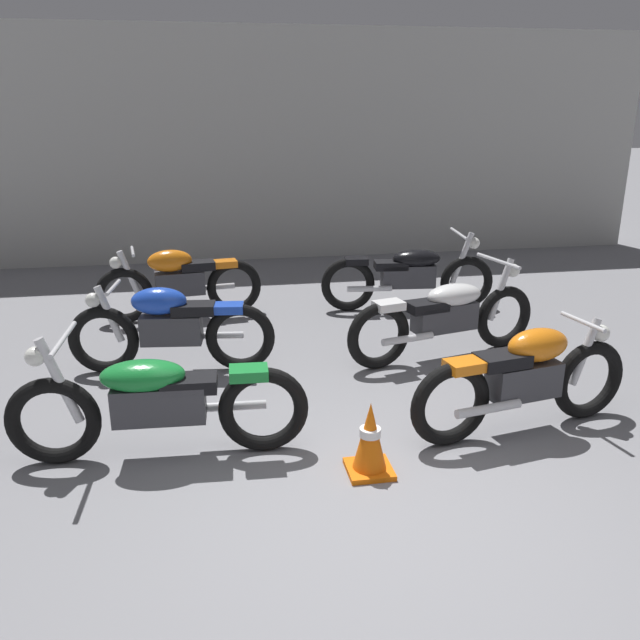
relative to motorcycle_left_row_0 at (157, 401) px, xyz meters
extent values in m
plane|color=gray|center=(1.43, -0.96, -0.45)|extent=(60.00, 60.00, 0.00)
cube|color=#B2B2AD|center=(1.43, 6.37, 1.35)|extent=(12.78, 0.24, 3.60)
torus|color=black|center=(-0.74, 0.03, -0.12)|extent=(0.67, 0.14, 0.67)
torus|color=black|center=(0.76, -0.04, -0.12)|extent=(0.67, 0.14, 0.67)
cylinder|color=silver|center=(-0.66, 0.03, 0.19)|extent=(0.28, 0.08, 0.66)
cube|color=#38383D|center=(0.01, 0.00, -0.02)|extent=(0.67, 0.27, 0.28)
ellipsoid|color=#197F33|center=(-0.09, 0.00, 0.20)|extent=(0.62, 0.35, 0.22)
cube|color=black|center=(0.23, -0.01, 0.12)|extent=(0.41, 0.26, 0.10)
cube|color=#197F33|center=(0.66, -0.03, 0.18)|extent=(0.29, 0.21, 0.08)
cylinder|color=silver|center=(-0.60, 0.03, 0.50)|extent=(0.07, 0.68, 0.04)
sphere|color=white|center=(-0.80, 0.04, 0.38)|extent=(0.14, 0.14, 0.14)
cylinder|color=silver|center=(0.52, 0.10, -0.14)|extent=(0.55, 0.10, 0.07)
torus|color=black|center=(-0.60, 1.71, -0.12)|extent=(0.68, 0.19, 0.67)
torus|color=black|center=(0.69, 1.56, -0.12)|extent=(0.68, 0.19, 0.67)
cylinder|color=silver|center=(-0.53, 1.70, 0.14)|extent=(0.25, 0.10, 0.56)
cube|color=#38383D|center=(0.04, 1.64, -0.02)|extent=(0.60, 0.31, 0.28)
ellipsoid|color=blue|center=(-0.06, 1.65, 0.26)|extent=(0.55, 0.34, 0.26)
cube|color=black|center=(0.26, 1.61, 0.18)|extent=(0.43, 0.29, 0.10)
cube|color=blue|center=(0.59, 1.57, 0.18)|extent=(0.30, 0.23, 0.08)
cylinder|color=silver|center=(-0.47, 1.70, 0.40)|extent=(0.09, 0.48, 0.04)
sphere|color=white|center=(-0.66, 1.72, 0.28)|extent=(0.14, 0.14, 0.14)
cylinder|color=silver|center=(0.45, 1.72, -0.14)|extent=(0.55, 0.13, 0.07)
torus|color=black|center=(-0.57, 3.23, -0.12)|extent=(0.68, 0.19, 0.67)
torus|color=black|center=(0.72, 3.39, -0.12)|extent=(0.68, 0.19, 0.67)
cylinder|color=silver|center=(-0.49, 3.24, 0.14)|extent=(0.25, 0.10, 0.56)
cube|color=#38383D|center=(0.08, 3.31, -0.02)|extent=(0.60, 0.31, 0.28)
ellipsoid|color=orange|center=(-0.02, 3.30, 0.26)|extent=(0.55, 0.34, 0.26)
cube|color=black|center=(0.30, 3.34, 0.18)|extent=(0.43, 0.29, 0.10)
cube|color=orange|center=(0.62, 3.38, 0.18)|extent=(0.30, 0.23, 0.08)
cylinder|color=silver|center=(-0.43, 3.25, 0.40)|extent=(0.10, 0.48, 0.04)
sphere|color=white|center=(-0.63, 3.22, 0.28)|extent=(0.14, 0.14, 0.14)
cylinder|color=silver|center=(0.46, 3.49, -0.14)|extent=(0.55, 0.14, 0.07)
torus|color=black|center=(3.44, 0.04, -0.12)|extent=(0.68, 0.23, 0.67)
torus|color=black|center=(2.16, -0.20, -0.12)|extent=(0.68, 0.23, 0.67)
cylinder|color=silver|center=(3.36, 0.03, 0.14)|extent=(0.25, 0.11, 0.56)
cube|color=#38383D|center=(2.80, -0.08, -0.02)|extent=(0.61, 0.34, 0.28)
ellipsoid|color=orange|center=(2.90, -0.06, 0.26)|extent=(0.56, 0.37, 0.26)
cube|color=black|center=(2.58, -0.12, 0.18)|extent=(0.44, 0.31, 0.10)
cube|color=orange|center=(2.26, -0.18, 0.18)|extent=(0.31, 0.25, 0.08)
cylinder|color=silver|center=(3.30, 0.02, 0.40)|extent=(0.12, 0.48, 0.04)
sphere|color=white|center=(3.50, 0.05, 0.28)|extent=(0.14, 0.14, 0.14)
cylinder|color=silver|center=(2.43, -0.28, -0.14)|extent=(0.55, 0.17, 0.07)
torus|color=black|center=(3.47, 1.71, -0.12)|extent=(0.68, 0.26, 0.67)
torus|color=black|center=(2.01, 1.36, -0.12)|extent=(0.68, 0.26, 0.67)
cylinder|color=silver|center=(3.39, 1.69, 0.19)|extent=(0.28, 0.13, 0.66)
cube|color=#38383D|center=(2.74, 1.54, -0.02)|extent=(0.70, 0.39, 0.28)
ellipsoid|color=white|center=(2.84, 1.56, 0.20)|extent=(0.66, 0.45, 0.22)
cube|color=black|center=(2.53, 1.49, 0.12)|extent=(0.44, 0.33, 0.10)
cube|color=white|center=(2.11, 1.39, 0.18)|extent=(0.32, 0.26, 0.08)
cylinder|color=silver|center=(3.34, 1.68, 0.50)|extent=(0.19, 0.67, 0.04)
sphere|color=white|center=(3.53, 1.72, 0.38)|extent=(0.14, 0.14, 0.14)
cylinder|color=silver|center=(2.29, 1.29, -0.14)|extent=(0.55, 0.20, 0.07)
torus|color=black|center=(3.61, 3.10, -0.12)|extent=(0.68, 0.17, 0.67)
torus|color=black|center=(2.12, 3.24, -0.12)|extent=(0.68, 0.17, 0.67)
cylinder|color=silver|center=(3.53, 3.11, 0.19)|extent=(0.28, 0.10, 0.66)
cube|color=#38383D|center=(2.87, 3.17, -0.02)|extent=(0.68, 0.30, 0.28)
ellipsoid|color=black|center=(2.97, 3.16, 0.20)|extent=(0.63, 0.38, 0.22)
cube|color=black|center=(2.65, 3.19, 0.12)|extent=(0.42, 0.28, 0.10)
cube|color=black|center=(2.22, 3.23, 0.18)|extent=(0.30, 0.23, 0.08)
cylinder|color=silver|center=(3.47, 3.11, 0.50)|extent=(0.10, 0.68, 0.04)
sphere|color=white|center=(3.67, 3.09, 0.38)|extent=(0.14, 0.14, 0.14)
cylinder|color=silver|center=(2.36, 3.09, -0.14)|extent=(0.55, 0.12, 0.07)
cube|color=orange|center=(1.47, -0.48, -0.43)|extent=(0.32, 0.32, 0.04)
cone|color=orange|center=(1.47, -0.48, -0.16)|extent=(0.24, 0.24, 0.50)
cylinder|color=white|center=(1.47, -0.48, -0.14)|extent=(0.15, 0.15, 0.06)
camera|label=1|loc=(0.41, -4.47, 2.07)|focal=37.02mm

